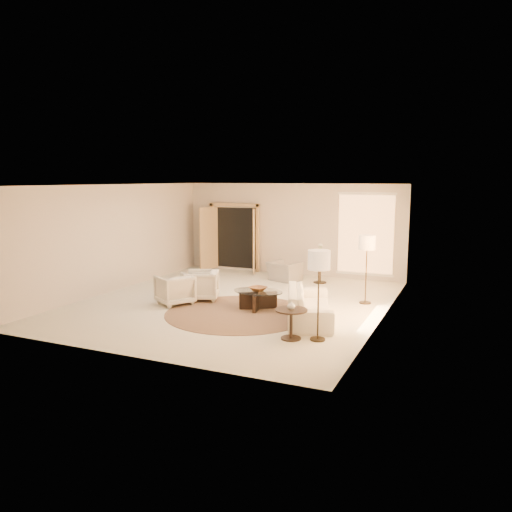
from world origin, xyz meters
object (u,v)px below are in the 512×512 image
at_px(end_table, 291,319).
at_px(floor_lamp_far, 319,264).
at_px(floor_lamp_near, 367,246).
at_px(bowl, 258,289).
at_px(coffee_table, 258,298).
at_px(side_table, 320,271).
at_px(sofa, 309,304).
at_px(armchair_left, 201,284).
at_px(side_vase, 320,259).
at_px(accent_chair, 284,268).
at_px(end_vase, 291,305).
at_px(armchair_right, 175,288).

height_order(end_table, floor_lamp_far, floor_lamp_far).
bearing_deg(floor_lamp_near, bowl, -144.56).
bearing_deg(coffee_table, bowl, 180.00).
distance_m(end_table, floor_lamp_near, 3.47).
height_order(side_table, floor_lamp_near, floor_lamp_near).
height_order(sofa, side_table, sofa).
bearing_deg(armchair_left, side_vase, 123.19).
bearing_deg(floor_lamp_far, accent_chair, 117.08).
xyz_separation_m(bowl, side_vase, (0.46, 3.37, 0.21)).
bearing_deg(armchair_left, floor_lamp_near, 85.62).
relative_size(armchair_left, bowl, 2.09).
xyz_separation_m(sofa, end_table, (0.09, -1.37, 0.06)).
bearing_deg(bowl, end_vase, -50.62).
bearing_deg(coffee_table, floor_lamp_near, 35.44).
relative_size(side_table, end_vase, 3.53).
height_order(end_vase, side_vase, side_vase).
relative_size(armchair_left, armchair_right, 1.03).
relative_size(armchair_right, end_vase, 4.91).
bearing_deg(end_vase, side_table, 100.67).
relative_size(sofa, side_table, 4.05).
height_order(accent_chair, bowl, accent_chair).
xyz_separation_m(armchair_right, coffee_table, (1.98, 0.39, -0.12)).
distance_m(armchair_right, floor_lamp_far, 4.19).
height_order(armchair_left, end_table, armchair_left).
distance_m(sofa, accent_chair, 4.09).
bearing_deg(armchair_left, side_table, 123.19).
bearing_deg(sofa, coffee_table, 55.11).
bearing_deg(bowl, side_vase, 82.21).
relative_size(accent_chair, end_vase, 5.42).
bearing_deg(bowl, sofa, -15.25).
xyz_separation_m(armchair_right, floor_lamp_near, (4.11, 1.90, 1.00)).
relative_size(floor_lamp_far, side_vase, 6.42).
height_order(armchair_right, accent_chair, armchair_right).
distance_m(armchair_left, side_vase, 3.76).
xyz_separation_m(accent_chair, coffee_table, (0.58, -3.25, -0.11)).
bearing_deg(side_vase, armchair_left, -123.80).
relative_size(armchair_right, floor_lamp_near, 0.47).
bearing_deg(end_table, floor_lamp_near, 77.67).
relative_size(sofa, coffee_table, 1.49).
xyz_separation_m(armchair_left, end_table, (3.05, -1.98, -0.01)).
bearing_deg(side_table, floor_lamp_far, -73.90).
bearing_deg(floor_lamp_far, armchair_left, 152.37).
bearing_deg(end_vase, end_table, 90.00).
height_order(end_table, side_table, end_table).
height_order(floor_lamp_near, floor_lamp_far, floor_lamp_far).
distance_m(armchair_left, side_table, 3.75).
relative_size(floor_lamp_near, end_vase, 10.36).
distance_m(armchair_left, end_table, 3.63).
relative_size(accent_chair, floor_lamp_near, 0.52).
xyz_separation_m(floor_lamp_near, floor_lamp_far, (-0.24, -3.11, 0.03)).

